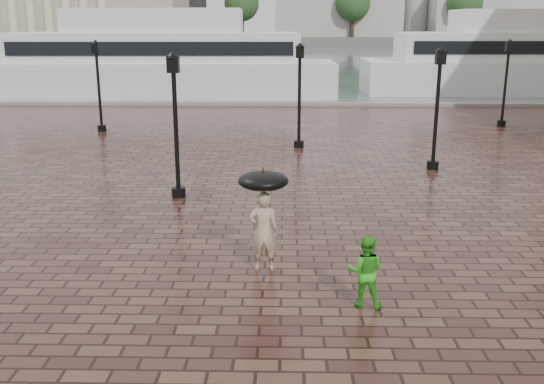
% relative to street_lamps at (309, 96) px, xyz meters
% --- Properties ---
extents(ground, '(300.00, 300.00, 0.00)m').
position_rel_street_lamps_xyz_m(ground, '(1.60, -17.60, -2.33)').
color(ground, '#321916').
rests_on(ground, ground).
extents(harbour_water, '(240.00, 240.00, 0.00)m').
position_rel_street_lamps_xyz_m(harbour_water, '(1.60, 74.40, -2.33)').
color(harbour_water, '#4C565C').
rests_on(harbour_water, ground).
extents(quay_edge, '(80.00, 0.60, 0.30)m').
position_rel_street_lamps_xyz_m(quay_edge, '(1.60, 14.40, -2.33)').
color(quay_edge, slate).
rests_on(quay_edge, ground).
extents(far_shore, '(300.00, 60.00, 2.00)m').
position_rel_street_lamps_xyz_m(far_shore, '(1.60, 142.40, -1.33)').
color(far_shore, '#4C4C47').
rests_on(far_shore, ground).
extents(distant_skyline, '(102.50, 22.00, 33.00)m').
position_rel_street_lamps_xyz_m(distant_skyline, '(49.74, 132.40, 7.13)').
color(distant_skyline, '#A19E99').
rests_on(distant_skyline, ground).
extents(far_trees, '(188.00, 8.00, 13.50)m').
position_rel_street_lamps_xyz_m(far_trees, '(1.60, 120.40, 7.09)').
color(far_trees, '#2D2119').
rests_on(far_trees, ground).
extents(street_lamps, '(21.44, 14.44, 4.40)m').
position_rel_street_lamps_xyz_m(street_lamps, '(0.00, 0.00, 0.00)').
color(street_lamps, black).
rests_on(street_lamps, ground).
extents(adult_pedestrian, '(0.68, 0.46, 1.83)m').
position_rel_street_lamps_xyz_m(adult_pedestrian, '(-1.48, -13.47, -1.41)').
color(adult_pedestrian, tan).
rests_on(adult_pedestrian, ground).
extents(child_pedestrian, '(0.79, 0.66, 1.45)m').
position_rel_street_lamps_xyz_m(child_pedestrian, '(0.56, -15.21, -1.60)').
color(child_pedestrian, green).
rests_on(child_pedestrian, ground).
extents(ferry_near, '(26.62, 7.22, 8.67)m').
position_rel_street_lamps_xyz_m(ferry_near, '(-10.58, 19.74, 0.28)').
color(ferry_near, silver).
rests_on(ferry_near, ground).
extents(ferry_far, '(26.35, 6.50, 8.63)m').
position_rel_street_lamps_xyz_m(ferry_far, '(18.38, 22.42, 0.27)').
color(ferry_far, silver).
rests_on(ferry_far, ground).
extents(umbrella, '(1.10, 1.10, 1.18)m').
position_rel_street_lamps_xyz_m(umbrella, '(-1.48, -13.47, -0.25)').
color(umbrella, black).
rests_on(umbrella, ground).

